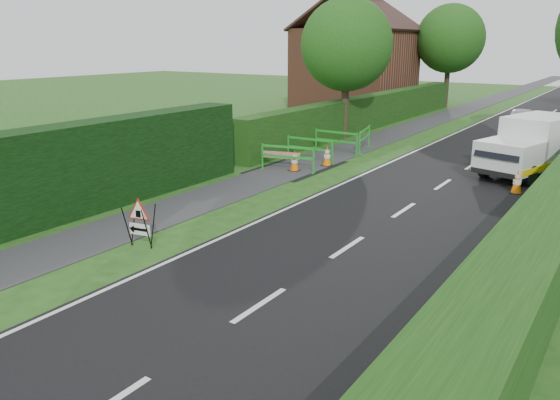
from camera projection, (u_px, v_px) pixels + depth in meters
The scene contains 20 objects.
ground at pixel (124, 292), 10.47m from camera, with size 120.00×120.00×0.00m, color #1A4C15.
road_surface at pixel (553, 112), 37.05m from camera, with size 6.00×90.00×0.02m, color black.
footpath at pixel (470, 107), 39.99m from camera, with size 2.00×90.00×0.02m, color #2D2D30.
hedge_west_far at pixel (370, 127), 30.69m from camera, with size 1.00×24.00×1.80m, color #14380F.
house_west at pixel (355, 67), 38.93m from camera, with size 7.50×7.40×7.88m.
tree_nw at pixel (347, 45), 26.03m from camera, with size 4.40×4.40×6.70m.
tree_fw at pixel (450, 39), 38.70m from camera, with size 4.80×4.80×7.24m.
triangle_sign at pixel (138, 219), 12.56m from camera, with size 0.81×0.81×1.01m.
works_van at pixel (531, 145), 19.43m from camera, with size 2.87×4.83×2.07m.
traffic_cone_0 at pixel (517, 182), 17.17m from camera, with size 0.38×0.38×0.79m.
traffic_cone_1 at pixel (527, 168), 18.95m from camera, with size 0.38×0.38×0.79m.
traffic_cone_2 at pixel (538, 155), 21.14m from camera, with size 0.38×0.38×0.79m.
traffic_cone_3 at pixel (294, 161), 20.17m from camera, with size 0.38×0.38×0.79m.
traffic_cone_4 at pixel (327, 156), 21.01m from camera, with size 0.38×0.38×0.79m.
ped_barrier_0 at pixel (288, 155), 20.02m from camera, with size 2.08×0.83×1.00m.
ped_barrier_1 at pixel (310, 146), 21.63m from camera, with size 2.07×0.41×1.00m.
ped_barrier_2 at pixel (336, 139), 23.29m from camera, with size 2.07×0.40×1.00m.
ped_barrier_3 at pixel (365, 136), 23.91m from camera, with size 0.82×2.08×1.00m.
redwhite_plank at pixel (281, 167), 21.02m from camera, with size 1.50×0.04×0.25m, color red.
hatchback_car at pixel (520, 120), 29.38m from camera, with size 1.40×3.49×1.19m, color white.
Camera 1 is at (7.82, -6.26, 4.63)m, focal length 35.00 mm.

